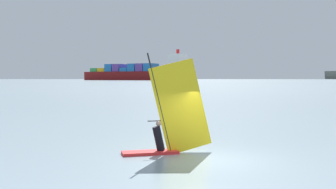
% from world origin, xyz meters
% --- Properties ---
extents(ground_plane, '(4000.00, 4000.00, 0.00)m').
position_xyz_m(ground_plane, '(0.00, 0.00, 0.00)').
color(ground_plane, gray).
extents(windsurfer, '(3.04, 2.81, 4.16)m').
position_xyz_m(windsurfer, '(-1.95, 0.42, 1.15)').
color(windsurfer, red).
rests_on(windsurfer, ground_plane).
extents(cargo_ship, '(159.36, 25.52, 38.98)m').
position_xyz_m(cargo_ship, '(-274.83, 433.25, 10.15)').
color(cargo_ship, maroon).
rests_on(cargo_ship, ground_plane).
extents(channel_buoy, '(0.91, 0.91, 2.24)m').
position_xyz_m(channel_buoy, '(-18.16, 29.23, 1.01)').
color(channel_buoy, red).
rests_on(channel_buoy, ground_plane).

